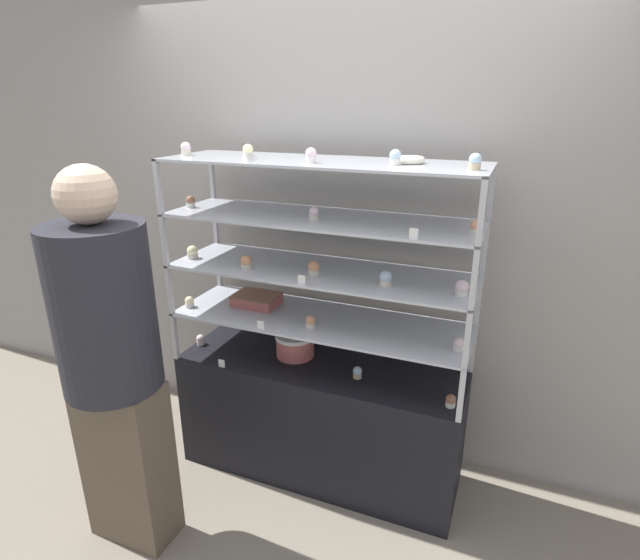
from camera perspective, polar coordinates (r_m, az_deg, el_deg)
The scene contains 35 objects.
ground_plane at distance 3.09m, azimuth 0.00°, elevation -20.57°, with size 20.00×20.00×0.00m, color gray.
back_wall at distance 2.80m, azimuth 3.00°, elevation 5.31°, with size 8.00×0.05×2.60m.
display_base at distance 2.88m, azimuth 0.00°, elevation -15.47°, with size 1.53×0.48×0.67m.
display_riser_lower at distance 2.58m, azimuth 0.00°, elevation -4.76°, with size 1.53×0.48×0.27m.
display_riser_middle at distance 2.48m, azimuth 0.00°, elevation 0.85°, with size 1.53×0.48×0.27m.
display_riser_upper at distance 2.41m, azimuth 0.00°, elevation 6.86°, with size 1.53×0.48×0.27m.
display_riser_top at distance 2.36m, azimuth 0.00°, elevation 13.17°, with size 1.53×0.48×0.27m.
layer_cake_centerpiece at distance 2.76m, azimuth -2.87°, elevation -7.38°, with size 0.22×0.22×0.13m.
sheet_cake_frosted at distance 2.76m, azimuth -7.24°, elevation -2.23°, with size 0.24×0.18×0.06m.
cupcake_0 at distance 2.97m, azimuth -13.50°, elevation -6.67°, with size 0.05×0.05×0.06m.
cupcake_1 at distance 2.58m, azimuth 4.30°, elevation -10.49°, with size 0.05×0.05×0.06m.
cupcake_2 at distance 2.43m, azimuth 14.71°, elevation -13.21°, with size 0.05×0.05×0.06m.
price_tag_0 at distance 2.71m, azimuth -11.18°, elevation -9.34°, with size 0.04×0.00×0.04m.
cupcake_3 at distance 2.80m, azimuth -14.70°, elevation -2.45°, with size 0.05×0.05×0.06m.
cupcake_4 at distance 2.48m, azimuth -1.10°, elevation -4.79°, with size 0.05×0.05×0.06m.
cupcake_5 at distance 2.34m, azimuth 15.55°, elevation -7.09°, with size 0.05×0.05×0.06m.
price_tag_1 at distance 2.48m, azimuth -6.80°, elevation -5.13°, with size 0.04×0.00×0.04m.
cupcake_6 at distance 2.74m, azimuth -14.37°, elevation 3.08°, with size 0.06×0.06×0.07m.
cupcake_7 at distance 2.52m, azimuth -8.43°, elevation 2.01°, with size 0.06×0.06×0.07m.
cupcake_8 at distance 2.40m, azimuth -0.67°, elevation 1.36°, with size 0.06×0.06×0.07m.
cupcake_9 at distance 2.28m, azimuth 7.51°, elevation 0.17°, with size 0.06×0.06×0.07m.
cupcake_10 at distance 2.23m, azimuth 15.91°, elevation -0.90°, with size 0.06×0.06×0.07m.
price_tag_2 at distance 2.28m, azimuth -2.09°, elevation 0.01°, with size 0.04×0.00×0.04m.
cupcake_11 at distance 2.71m, azimuth -14.58°, elevation 8.64°, with size 0.05×0.05×0.06m.
cupcake_12 at distance 2.35m, azimuth -0.69°, elevation 7.61°, with size 0.05×0.05×0.06m.
cupcake_13 at distance 2.18m, azimuth 17.37°, elevation 5.75°, with size 0.05×0.05×0.06m.
price_tag_3 at distance 2.05m, azimuth 10.66°, elevation 5.23°, with size 0.04×0.00×0.04m.
cupcake_14 at distance 2.65m, azimuth -15.08°, elevation 14.26°, with size 0.05×0.05×0.07m.
cupcake_15 at distance 2.46m, azimuth -8.23°, elevation 14.35°, with size 0.05×0.05×0.07m.
cupcake_16 at distance 2.26m, azimuth -0.94°, elevation 14.05°, with size 0.05×0.05×0.07m.
cupcake_17 at distance 2.20m, azimuth 8.59°, elevation 13.68°, with size 0.05×0.05×0.07m.
cupcake_18 at distance 2.12m, azimuth 17.30°, elevation 12.79°, with size 0.05×0.05×0.07m.
price_tag_4 at distance 2.26m, azimuth -7.90°, elevation 13.62°, with size 0.04×0.00×0.04m.
donut_glazed at distance 2.28m, azimuth 10.25°, elevation 13.37°, with size 0.13×0.13×0.03m.
customer_figure at distance 2.35m, azimuth -22.69°, elevation -8.35°, with size 0.42×0.42×1.78m.
Camera 1 is at (0.89, -2.17, 2.01)m, focal length 28.00 mm.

